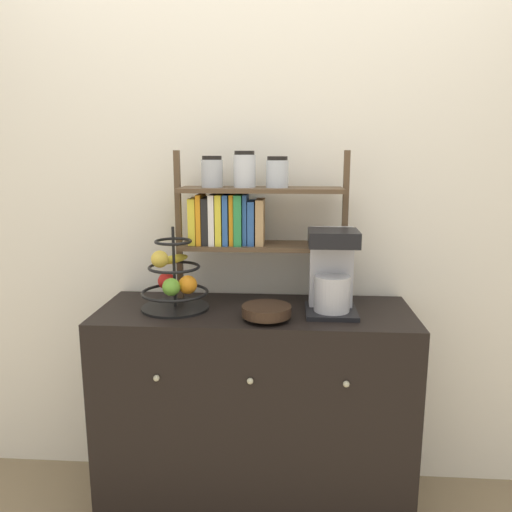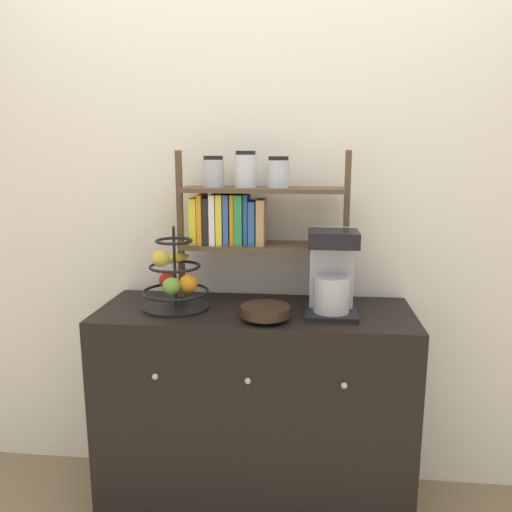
{
  "view_description": "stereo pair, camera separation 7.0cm",
  "coord_description": "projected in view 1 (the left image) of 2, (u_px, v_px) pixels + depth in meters",
  "views": [
    {
      "loc": [
        0.14,
        -1.71,
        1.53
      ],
      "look_at": [
        0.0,
        0.24,
        1.13
      ],
      "focal_mm": 35.0,
      "sensor_mm": 36.0,
      "label": 1
    },
    {
      "loc": [
        0.21,
        -1.71,
        1.53
      ],
      "look_at": [
        0.0,
        0.24,
        1.13
      ],
      "focal_mm": 35.0,
      "sensor_mm": 36.0,
      "label": 2
    }
  ],
  "objects": [
    {
      "name": "wall_back",
      "position": [
        259.0,
        206.0,
        2.23
      ],
      "size": [
        7.0,
        0.05,
        2.6
      ],
      "primitive_type": "cube",
      "color": "silver",
      "rests_on": "ground_plane"
    },
    {
      "name": "fruit_stand",
      "position": [
        174.0,
        282.0,
        2.03
      ],
      "size": [
        0.28,
        0.28,
        0.34
      ],
      "color": "black",
      "rests_on": "sideboard"
    },
    {
      "name": "coffee_maker",
      "position": [
        332.0,
        272.0,
        1.98
      ],
      "size": [
        0.2,
        0.22,
        0.34
      ],
      "color": "black",
      "rests_on": "sideboard"
    },
    {
      "name": "sideboard",
      "position": [
        255.0,
        411.0,
        2.13
      ],
      "size": [
        1.28,
        0.49,
        0.91
      ],
      "color": "black",
      "rests_on": "ground_plane"
    },
    {
      "name": "wooden_bowl",
      "position": [
        266.0,
        311.0,
        1.91
      ],
      "size": [
        0.19,
        0.19,
        0.06
      ],
      "color": "black",
      "rests_on": "sideboard"
    },
    {
      "name": "shelf_hutch",
      "position": [
        241.0,
        210.0,
        2.08
      ],
      "size": [
        0.72,
        0.2,
        0.64
      ],
      "color": "brown",
      "rests_on": "sideboard"
    }
  ]
}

